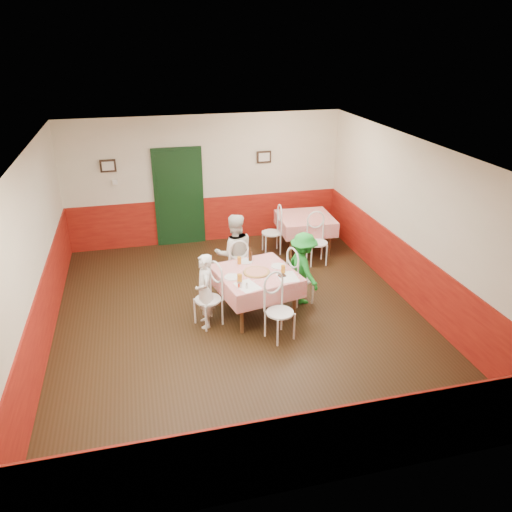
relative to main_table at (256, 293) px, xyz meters
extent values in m
plane|color=black|center=(-0.29, -0.09, -0.38)|extent=(7.00, 7.00, 0.00)
plane|color=white|center=(-0.29, -0.09, 2.42)|extent=(7.00, 7.00, 0.00)
cube|color=beige|center=(-0.29, 3.41, 1.02)|extent=(6.00, 0.10, 2.80)
cube|color=beige|center=(-0.29, -3.59, 1.02)|extent=(6.00, 0.10, 2.80)
cube|color=beige|center=(-3.29, -0.09, 1.02)|extent=(0.10, 7.00, 2.80)
cube|color=beige|center=(2.71, -0.09, 1.02)|extent=(0.10, 7.00, 2.80)
cube|color=maroon|center=(-0.29, 3.39, 0.12)|extent=(6.00, 0.03, 1.00)
cube|color=maroon|center=(-0.29, -3.58, 0.12)|extent=(6.00, 0.03, 1.00)
cube|color=maroon|center=(-3.28, -0.09, 0.12)|extent=(0.03, 7.00, 1.00)
cube|color=maroon|center=(2.69, -0.09, 0.12)|extent=(0.03, 7.00, 1.00)
cube|color=black|center=(-0.89, 3.36, 0.68)|extent=(0.96, 0.06, 2.10)
cube|color=black|center=(-2.29, 3.36, 1.48)|extent=(0.32, 0.03, 0.26)
cube|color=black|center=(1.01, 3.36, 1.48)|extent=(0.32, 0.03, 0.26)
cube|color=white|center=(-2.19, 3.36, 1.12)|extent=(0.10, 0.03, 0.10)
cube|color=red|center=(0.00, 0.00, 0.00)|extent=(1.44, 1.44, 0.77)
cube|color=red|center=(1.68, 2.37, 0.00)|extent=(1.17, 1.17, 0.77)
cylinder|color=#B74723|center=(0.00, -0.02, 0.40)|extent=(0.50, 0.50, 0.03)
cylinder|color=white|center=(-0.42, -0.10, 0.39)|extent=(0.30, 0.30, 0.01)
cylinder|color=white|center=(0.42, 0.11, 0.39)|extent=(0.30, 0.30, 0.01)
cylinder|color=white|center=(-0.08, 0.44, 0.39)|extent=(0.30, 0.30, 0.01)
cylinder|color=#BF7219|center=(-0.34, -0.30, 0.46)|extent=(0.09, 0.09, 0.14)
cylinder|color=#BF7219|center=(0.42, -0.13, 0.45)|extent=(0.08, 0.08, 0.13)
cylinder|color=#BF7219|center=(-0.20, 0.38, 0.45)|extent=(0.08, 0.08, 0.13)
cylinder|color=#381C0A|center=(0.01, 0.44, 0.50)|extent=(0.08, 0.08, 0.24)
cylinder|color=silver|center=(-0.36, -0.48, 0.43)|extent=(0.04, 0.04, 0.09)
cylinder|color=silver|center=(-0.27, -0.52, 0.43)|extent=(0.04, 0.04, 0.09)
cylinder|color=#B23319|center=(-0.38, -0.45, 0.43)|extent=(0.04, 0.04, 0.09)
cube|color=white|center=(-0.25, -0.44, 0.39)|extent=(0.42, 0.48, 0.00)
cube|color=white|center=(0.45, -0.29, 0.39)|extent=(0.30, 0.40, 0.00)
cube|color=black|center=(0.37, -0.24, 0.40)|extent=(0.13, 0.11, 0.02)
imported|color=gray|center=(-0.88, -0.18, 0.24)|extent=(0.30, 0.45, 1.24)
imported|color=gray|center=(-0.18, 0.88, 0.36)|extent=(0.72, 0.57, 1.47)
imported|color=gray|center=(0.88, 0.18, 0.27)|extent=(0.63, 0.91, 1.29)
camera|label=1|loc=(-1.75, -7.12, 3.99)|focal=35.00mm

